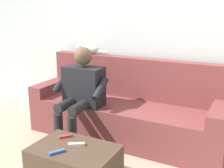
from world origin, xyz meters
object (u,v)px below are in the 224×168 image
object	(u,v)px
cat_on_backrest	(88,48)
remote_blue	(57,152)
person_solo_seated	(81,90)
remote_red	(66,136)
couch	(127,111)
coffee_table	(75,166)
remote_white	(77,145)

from	to	relation	value
cat_on_backrest	remote_blue	world-z (taller)	cat_on_backrest
person_solo_seated	remote_red	size ratio (longest dim) A/B	9.10
cat_on_backrest	remote_blue	distance (m)	1.72
couch	coffee_table	xyz separation A→B (m)	(0.00, 1.09, -0.14)
person_solo_seated	remote_blue	world-z (taller)	person_solo_seated
coffee_table	remote_white	size ratio (longest dim) A/B	5.19
couch	remote_white	bearing A→B (deg)	90.10
couch	person_solo_seated	bearing A→B (deg)	42.73
couch	coffee_table	bearing A→B (deg)	90.00
remote_red	coffee_table	bearing A→B (deg)	-85.06
couch	person_solo_seated	size ratio (longest dim) A/B	2.09
remote_white	cat_on_backrest	bearing A→B (deg)	-95.30
couch	remote_red	bearing A→B (deg)	79.25
coffee_table	person_solo_seated	distance (m)	0.94
cat_on_backrest	remote_white	bearing A→B (deg)	118.03
couch	remote_white	distance (m)	1.05
coffee_table	remote_blue	size ratio (longest dim) A/B	5.47
person_solo_seated	remote_red	xyz separation A→B (m)	(-0.22, 0.59, -0.26)
person_solo_seated	remote_blue	bearing A→B (deg)	111.03
remote_red	remote_white	xyz separation A→B (m)	(-0.18, 0.09, 0.00)
remote_red	remote_blue	bearing A→B (deg)	-117.04
cat_on_backrest	person_solo_seated	bearing A→B (deg)	114.96
remote_blue	cat_on_backrest	bearing A→B (deg)	-125.03
couch	remote_blue	size ratio (longest dim) A/B	17.25
remote_blue	coffee_table	bearing A→B (deg)	-174.14
person_solo_seated	cat_on_backrest	xyz separation A→B (m)	(0.28, -0.61, 0.37)
couch	cat_on_backrest	size ratio (longest dim) A/B	4.69
coffee_table	remote_white	world-z (taller)	remote_white
cat_on_backrest	remote_red	xyz separation A→B (m)	(-0.50, 1.20, -0.64)
remote_red	cat_on_backrest	bearing A→B (deg)	62.86
remote_white	person_solo_seated	bearing A→B (deg)	-92.71
remote_red	remote_white	bearing A→B (deg)	-75.35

